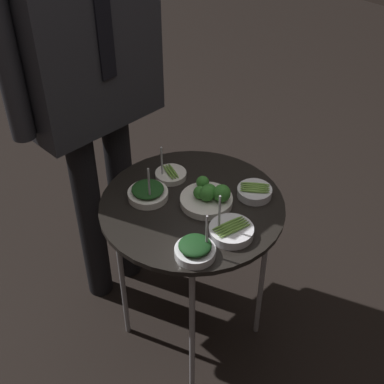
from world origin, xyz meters
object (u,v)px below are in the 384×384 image
Objects in this scene: bowl_broccoli_front_left at (208,197)px; bowl_spinach_near_rim at (195,249)px; serving_cart at (192,216)px; bowl_asparagus_mid_left at (254,192)px; bowl_asparagus_back_right at (171,174)px; waiter_figure at (87,57)px; bowl_asparagus_back_left at (231,231)px; bowl_spinach_far_rim at (148,193)px.

bowl_broccoli_front_left is 1.15× the size of bowl_spinach_near_rim.
bowl_asparagus_mid_left is at bearing -33.45° from serving_cart.
waiter_figure is at bearing 107.10° from bowl_asparagus_back_right.
bowl_asparagus_back_right is at bearing 57.37° from bowl_spinach_near_rim.
bowl_asparagus_back_left is at bearing -96.35° from serving_cart.
bowl_broccoli_front_left is at bearing -44.11° from serving_cart.
bowl_spinach_far_rim is 0.85× the size of bowl_broccoli_front_left.
bowl_broccoli_front_left reaches higher than serving_cart.
bowl_asparagus_back_left is (0.06, -0.32, -0.00)m from bowl_spinach_far_rim.
bowl_asparagus_back_right is at bearing 12.40° from bowl_spinach_far_rim.
bowl_asparagus_back_left is at bearing -101.51° from bowl_asparagus_back_right.
bowl_asparagus_back_left reaches higher than bowl_spinach_far_rim.
bowl_spinach_near_rim reaches higher than bowl_asparagus_mid_left.
waiter_figure reaches higher than bowl_spinach_far_rim.
bowl_broccoli_front_left is at bearing -93.29° from bowl_asparagus_back_right.
waiter_figure is (-0.09, 0.30, 0.38)m from bowl_asparagus_back_right.
bowl_spinach_near_rim reaches higher than serving_cart.
bowl_broccoli_front_left is 1.14× the size of bowl_asparagus_back_left.
bowl_asparagus_back_right is (-0.13, 0.28, -0.00)m from bowl_asparagus_mid_left.
bowl_spinach_far_rim is 0.49m from waiter_figure.
bowl_asparagus_back_left is (-0.20, -0.07, 0.00)m from bowl_asparagus_mid_left.
bowl_spinach_far_rim is at bearing 126.24° from bowl_broccoli_front_left.
bowl_broccoli_front_left is 0.20m from bowl_asparagus_back_right.
bowl_asparagus_back_left is (-0.06, -0.16, -0.01)m from bowl_broccoli_front_left.
bowl_spinach_far_rim is (-0.08, 0.13, 0.08)m from serving_cart.
bowl_asparagus_back_left is 0.75m from waiter_figure.
bowl_asparagus_mid_left is at bearing 19.97° from bowl_asparagus_back_left.
bowl_asparagus_back_left is (-0.07, -0.35, 0.00)m from bowl_asparagus_back_right.
bowl_asparagus_back_right is at bearing 86.71° from bowl_broccoli_front_left.
bowl_spinach_near_rim is 1.14× the size of bowl_asparagus_back_right.
bowl_asparagus_mid_left is 0.16m from bowl_broccoli_front_left.
bowl_asparagus_mid_left is 0.07× the size of waiter_figure.
bowl_asparagus_mid_left is at bearing -64.61° from bowl_asparagus_back_right.
bowl_spinach_far_rim reaches higher than bowl_broccoli_front_left.
bowl_spinach_far_rim is 0.09× the size of waiter_figure.
waiter_figure reaches higher than bowl_asparagus_mid_left.
bowl_broccoli_front_left is 1.32× the size of bowl_asparagus_back_right.
serving_cart is at bearing -57.15° from bowl_spinach_far_rim.
bowl_asparagus_back_left is at bearing -160.03° from bowl_asparagus_mid_left.
bowl_spinach_near_rim is at bearing -104.95° from bowl_spinach_far_rim.
bowl_asparagus_back_right is (0.05, 0.16, 0.07)m from serving_cart.
bowl_spinach_near_rim is at bearing -145.48° from bowl_broccoli_front_left.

